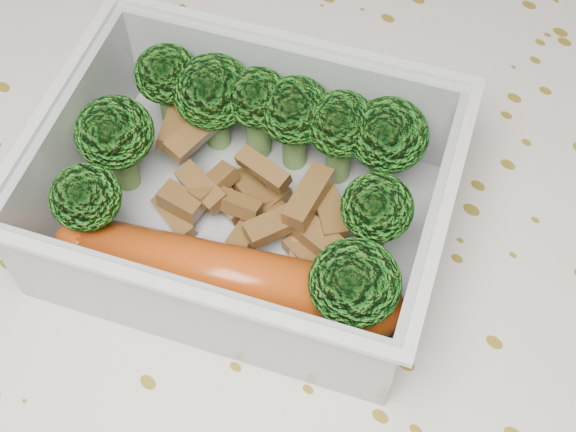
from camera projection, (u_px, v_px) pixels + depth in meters
The scene contains 6 objects.
dining_table at pixel (286, 330), 0.49m from camera, with size 1.40×0.90×0.75m.
tablecloth at pixel (286, 293), 0.45m from camera, with size 1.46×0.96×0.19m.
lunch_container at pixel (244, 204), 0.41m from camera, with size 0.24×0.22×0.07m.
broccoli_florets at pixel (263, 148), 0.40m from camera, with size 0.19×0.16×0.06m.
meat_pile at pixel (257, 203), 0.41m from camera, with size 0.13×0.07×0.03m.
sausage at pixel (225, 277), 0.39m from camera, with size 0.16×0.10×0.03m.
Camera 1 is at (0.13, -0.15, 1.12)m, focal length 50.00 mm.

